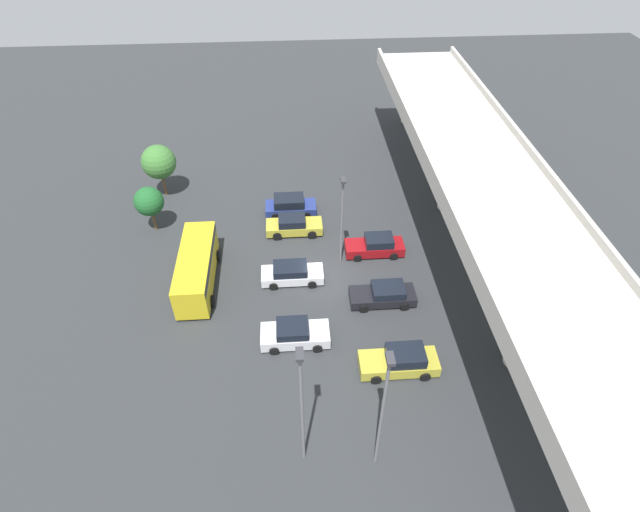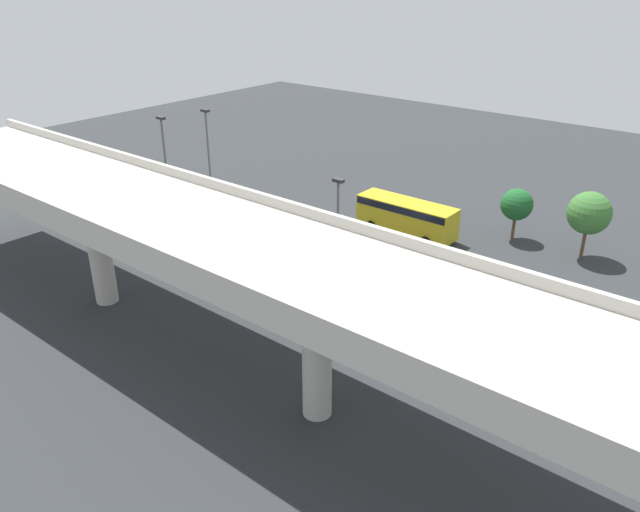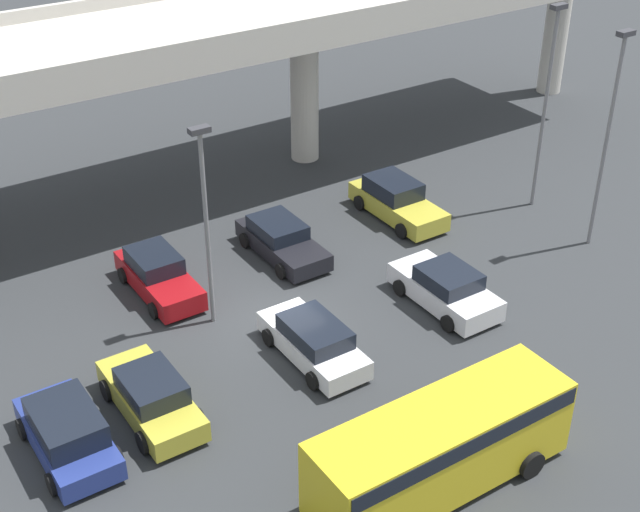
# 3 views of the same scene
# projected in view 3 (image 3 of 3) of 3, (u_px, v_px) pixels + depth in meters

# --- Properties ---
(ground_plane) EXTENTS (108.23, 108.23, 0.00)m
(ground_plane) POSITION_uv_depth(u_px,v_px,m) (281.00, 326.00, 31.81)
(ground_plane) COLOR #2D3033
(highway_overpass) EXTENTS (51.86, 7.94, 8.23)m
(highway_overpass) POSITION_uv_depth(u_px,v_px,m) (131.00, 54.00, 36.60)
(highway_overpass) COLOR #BCB7AD
(highway_overpass) RESTS_ON ground_plane
(parked_car_0) EXTENTS (2.14, 4.35, 1.63)m
(parked_car_0) POSITION_uv_depth(u_px,v_px,m) (67.00, 432.00, 25.92)
(parked_car_0) COLOR navy
(parked_car_0) RESTS_ON ground_plane
(parked_car_1) EXTENTS (2.04, 4.60, 1.55)m
(parked_car_1) POSITION_uv_depth(u_px,v_px,m) (151.00, 396.00, 27.39)
(parked_car_1) COLOR gold
(parked_car_1) RESTS_ON ground_plane
(parked_car_2) EXTENTS (1.99, 4.58, 1.58)m
(parked_car_2) POSITION_uv_depth(u_px,v_px,m) (158.00, 275.00, 33.37)
(parked_car_2) COLOR maroon
(parked_car_2) RESTS_ON ground_plane
(parked_car_3) EXTENTS (2.02, 4.55, 1.45)m
(parked_car_3) POSITION_uv_depth(u_px,v_px,m) (314.00, 341.00, 29.89)
(parked_car_3) COLOR silver
(parked_car_3) RESTS_ON ground_plane
(parked_car_4) EXTENTS (2.09, 4.62, 1.42)m
(parked_car_4) POSITION_uv_depth(u_px,v_px,m) (281.00, 240.00, 35.73)
(parked_car_4) COLOR black
(parked_car_4) RESTS_ON ground_plane
(parked_car_5) EXTENTS (2.18, 4.47, 1.53)m
(parked_car_5) POSITION_uv_depth(u_px,v_px,m) (446.00, 288.00, 32.62)
(parked_car_5) COLOR silver
(parked_car_5) RESTS_ON ground_plane
(parked_car_6) EXTENTS (2.10, 4.86, 1.67)m
(parked_car_6) POSITION_uv_depth(u_px,v_px,m) (397.00, 201.00, 38.45)
(parked_car_6) COLOR gold
(parked_car_6) RESTS_ON ground_plane
(shuttle_bus) EXTENTS (7.84, 2.61, 2.66)m
(shuttle_bus) POSITION_uv_depth(u_px,v_px,m) (441.00, 443.00, 24.39)
(shuttle_bus) COLOR gold
(shuttle_bus) RESTS_ON ground_plane
(lamp_post_near_aisle) EXTENTS (0.70, 0.35, 7.50)m
(lamp_post_near_aisle) POSITION_uv_depth(u_px,v_px,m) (206.00, 212.00, 29.82)
(lamp_post_near_aisle) COLOR slate
(lamp_post_near_aisle) RESTS_ON ground_plane
(lamp_post_mid_lot) EXTENTS (0.70, 0.35, 8.94)m
(lamp_post_mid_lot) POSITION_uv_depth(u_px,v_px,m) (547.00, 94.00, 37.17)
(lamp_post_mid_lot) COLOR slate
(lamp_post_mid_lot) RESTS_ON ground_plane
(lamp_post_by_overpass) EXTENTS (0.70, 0.35, 8.92)m
(lamp_post_by_overpass) POSITION_uv_depth(u_px,v_px,m) (609.00, 127.00, 34.24)
(lamp_post_by_overpass) COLOR slate
(lamp_post_by_overpass) RESTS_ON ground_plane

